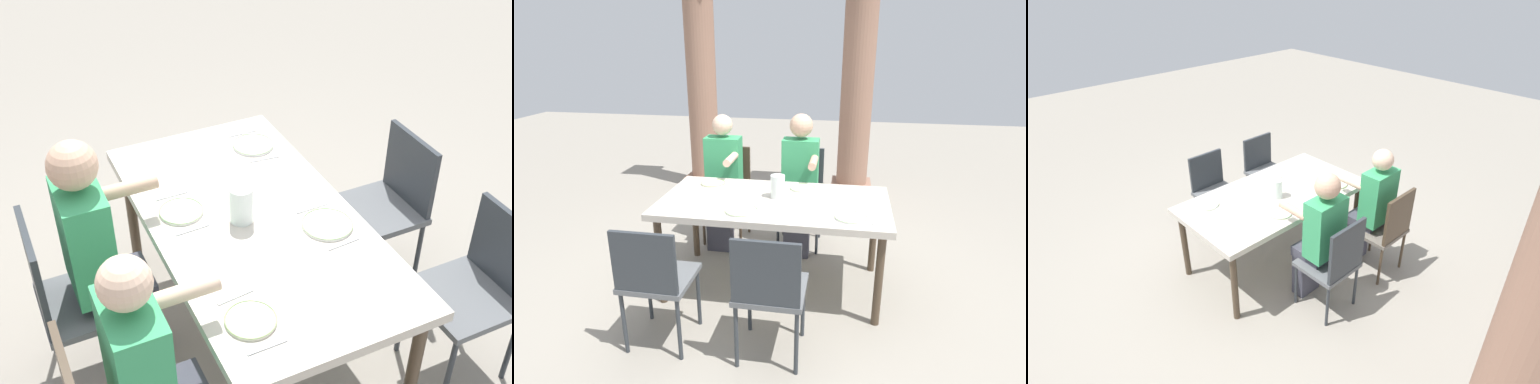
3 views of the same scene
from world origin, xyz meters
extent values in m
plane|color=gray|center=(0.00, 0.00, 0.00)|extent=(16.00, 16.00, 0.00)
cube|color=beige|center=(0.00, 0.00, 0.75)|extent=(1.81, 0.96, 0.05)
cylinder|color=#473828|center=(-0.83, 0.40, 0.36)|extent=(0.06, 0.06, 0.72)
cylinder|color=#473828|center=(0.83, 0.40, 0.36)|extent=(0.06, 0.06, 0.72)
cylinder|color=#473828|center=(-0.83, -0.40, 0.36)|extent=(0.06, 0.06, 0.72)
cylinder|color=#473828|center=(0.83, -0.40, 0.36)|extent=(0.06, 0.06, 0.72)
cube|color=#6A6158|center=(-0.64, 0.82, 0.46)|extent=(0.44, 0.44, 0.04)
cube|color=#473828|center=(-0.64, 1.02, 0.70)|extent=(0.42, 0.03, 0.48)
cylinder|color=#473828|center=(-0.83, 0.63, 0.22)|extent=(0.03, 0.03, 0.45)
cylinder|color=#473828|center=(-0.45, 0.63, 0.22)|extent=(0.03, 0.03, 0.45)
cylinder|color=#473828|center=(-0.83, 1.01, 0.22)|extent=(0.03, 0.03, 0.45)
cylinder|color=#473828|center=(-0.45, 1.01, 0.22)|extent=(0.03, 0.03, 0.45)
cube|color=#5B5E61|center=(-0.64, -0.82, 0.48)|extent=(0.44, 0.44, 0.04)
cube|color=#2D3338|center=(-0.64, -1.02, 0.69)|extent=(0.42, 0.03, 0.42)
cylinder|color=#2D3338|center=(-0.45, -0.63, 0.23)|extent=(0.03, 0.03, 0.46)
cylinder|color=#2D3338|center=(-0.83, -0.63, 0.23)|extent=(0.03, 0.03, 0.46)
cylinder|color=#2D3338|center=(-0.45, -1.01, 0.23)|extent=(0.03, 0.03, 0.46)
cylinder|color=#2D3338|center=(-0.83, -1.01, 0.23)|extent=(0.03, 0.03, 0.46)
cube|color=#5B5E61|center=(0.12, 0.82, 0.46)|extent=(0.44, 0.44, 0.04)
cube|color=#2D3338|center=(0.12, 1.02, 0.71)|extent=(0.42, 0.03, 0.50)
cylinder|color=#2D3338|center=(-0.07, 0.63, 0.22)|extent=(0.03, 0.03, 0.45)
cylinder|color=#2D3338|center=(0.31, 0.63, 0.22)|extent=(0.03, 0.03, 0.45)
cylinder|color=#2D3338|center=(-0.07, 1.01, 0.22)|extent=(0.03, 0.03, 0.45)
cylinder|color=#2D3338|center=(0.31, 1.01, 0.22)|extent=(0.03, 0.03, 0.45)
cube|color=#5B5E61|center=(0.12, -0.82, 0.48)|extent=(0.44, 0.44, 0.04)
cube|color=#2D3338|center=(0.12, -1.02, 0.69)|extent=(0.42, 0.03, 0.43)
cylinder|color=#2D3338|center=(0.31, -0.63, 0.23)|extent=(0.03, 0.03, 0.46)
cylinder|color=#2D3338|center=(-0.07, -0.63, 0.23)|extent=(0.03, 0.03, 0.46)
cylinder|color=#2D3338|center=(0.31, -1.01, 0.23)|extent=(0.03, 0.03, 0.46)
cylinder|color=#2D3338|center=(-0.07, -1.01, 0.23)|extent=(0.03, 0.03, 0.46)
cube|color=#3F3F4C|center=(0.12, 0.57, 0.23)|extent=(0.24, 0.14, 0.46)
cube|color=#3F3F4C|center=(0.12, 0.66, 0.51)|extent=(0.28, 0.32, 0.10)
cube|color=#389E60|center=(0.12, 0.77, 0.83)|extent=(0.34, 0.20, 0.54)
sphere|color=tan|center=(0.12, 0.77, 1.23)|extent=(0.22, 0.22, 0.22)
cylinder|color=tan|center=(0.26, 0.53, 0.95)|extent=(0.07, 0.30, 0.07)
cube|color=#3F3F4C|center=(-0.64, 0.57, 0.23)|extent=(0.24, 0.14, 0.46)
cube|color=#3F3F4C|center=(-0.64, 0.66, 0.51)|extent=(0.28, 0.32, 0.10)
cube|color=#389E60|center=(-0.64, 0.77, 0.83)|extent=(0.34, 0.20, 0.54)
sphere|color=beige|center=(-0.64, 0.77, 1.21)|extent=(0.20, 0.20, 0.20)
cylinder|color=beige|center=(-0.50, 0.53, 0.95)|extent=(0.07, 0.30, 0.07)
cube|color=#936B56|center=(-1.40, 2.48, 0.08)|extent=(0.51, 0.51, 0.16)
cylinder|color=#936B56|center=(-1.40, 2.48, 1.44)|extent=(0.39, 0.39, 2.56)
cube|color=#936B56|center=(0.63, 2.48, 0.08)|extent=(0.52, 0.52, 0.16)
cylinder|color=#936B56|center=(0.63, 2.48, 1.47)|extent=(0.40, 0.40, 2.63)
cylinder|color=silver|center=(-0.60, 0.29, 0.78)|extent=(0.21, 0.21, 0.01)
torus|color=#A0BE77|center=(-0.60, 0.29, 0.79)|extent=(0.22, 0.22, 0.01)
cube|color=silver|center=(-0.75, 0.29, 0.78)|extent=(0.02, 0.17, 0.01)
cube|color=silver|center=(-0.45, 0.29, 0.78)|extent=(0.03, 0.17, 0.01)
cylinder|color=white|center=(-0.20, -0.30, 0.78)|extent=(0.25, 0.25, 0.01)
torus|color=#A4C786|center=(-0.20, -0.30, 0.79)|extent=(0.25, 0.25, 0.01)
cube|color=silver|center=(-0.35, -0.30, 0.78)|extent=(0.03, 0.17, 0.01)
cube|color=silver|center=(-0.05, -0.30, 0.78)|extent=(0.02, 0.17, 0.01)
cylinder|color=white|center=(0.20, 0.30, 0.78)|extent=(0.22, 0.22, 0.01)
torus|color=#A4C786|center=(0.20, 0.30, 0.79)|extent=(0.22, 0.22, 0.01)
cube|color=silver|center=(0.05, 0.30, 0.78)|extent=(0.02, 0.17, 0.01)
cube|color=silver|center=(0.35, 0.30, 0.78)|extent=(0.02, 0.17, 0.01)
cylinder|color=white|center=(0.60, -0.28, 0.78)|extent=(0.23, 0.23, 0.01)
torus|color=#A9CD91|center=(0.60, -0.28, 0.79)|extent=(0.23, 0.23, 0.01)
cube|color=silver|center=(0.45, -0.28, 0.78)|extent=(0.03, 0.17, 0.01)
cube|color=silver|center=(0.75, -0.28, 0.78)|extent=(0.02, 0.17, 0.01)
cylinder|color=white|center=(0.02, 0.05, 0.87)|extent=(0.12, 0.12, 0.19)
cylinder|color=#EFEAC6|center=(0.02, 0.05, 0.84)|extent=(0.11, 0.11, 0.12)
camera|label=1|loc=(-2.30, 1.07, 2.76)|focal=46.95mm
camera|label=2|loc=(0.54, -3.20, 2.00)|focal=30.52mm
camera|label=3|loc=(2.32, 2.61, 2.82)|focal=28.86mm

